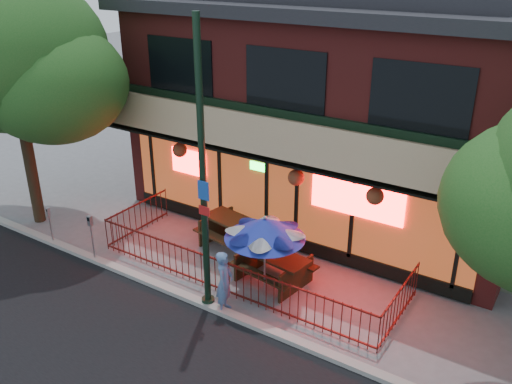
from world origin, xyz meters
TOP-DOWN VIEW (x-y plane):
  - ground at (0.00, 0.00)m, footprint 80.00×80.00m
  - curb at (0.00, -0.50)m, footprint 80.00×0.25m
  - restaurant_building at (0.00, 7.11)m, footprint 12.96×9.49m
  - patio_fence at (0.00, 0.50)m, footprint 8.44×2.62m
  - street_light at (0.00, -0.40)m, footprint 0.43×0.32m
  - street_tree_left at (-7.46, 0.39)m, footprint 5.60×5.60m
  - picnic_table_left at (-1.09, 2.38)m, footprint 2.30×1.91m
  - picnic_table_right at (0.80, 1.41)m, footprint 2.13×1.75m
  - patio_umbrella at (0.97, 0.70)m, footprint 2.00×1.99m
  - pedestrian at (0.49, -0.35)m, footprint 0.56×0.69m
  - parking_meter_near at (-4.00, -0.48)m, footprint 0.13×0.12m
  - parking_meter_far at (-5.84, -0.48)m, footprint 0.12×0.11m

SIDE VIEW (x-z plane):
  - ground at x=0.00m, z-range 0.00..0.00m
  - curb at x=0.00m, z-range 0.00..0.12m
  - picnic_table_right at x=0.80m, z-range 0.13..0.96m
  - picnic_table_left at x=-1.09m, z-range 0.14..1.02m
  - patio_fence at x=0.00m, z-range 0.13..1.13m
  - parking_meter_far at x=-5.84m, z-range 0.21..1.41m
  - pedestrian at x=0.49m, z-range 0.00..1.63m
  - parking_meter_near at x=-4.00m, z-range 0.25..1.68m
  - patio_umbrella at x=0.97m, z-range 0.81..3.09m
  - street_light at x=0.00m, z-range -0.35..6.65m
  - restaurant_building at x=0.00m, z-range 0.10..8.15m
  - street_tree_left at x=-7.46m, z-range 1.64..9.70m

